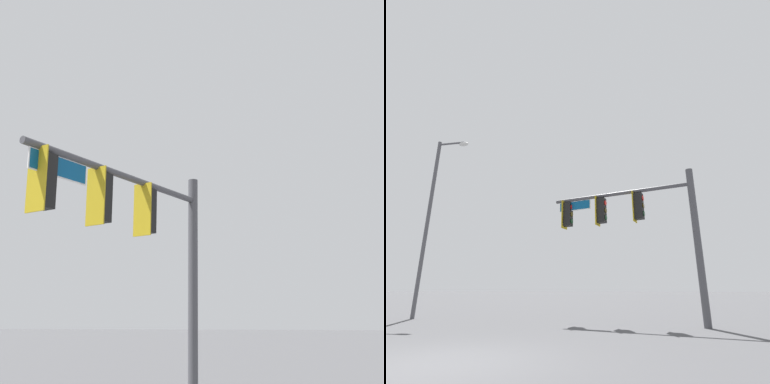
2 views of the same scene
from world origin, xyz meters
The scene contains 1 object.
signal_pole_near centered at (-2.86, -7.34, 4.03)m, with size 6.12×1.23×5.82m.
Camera 1 is at (8.32, -1.12, 1.83)m, focal length 50.00 mm.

